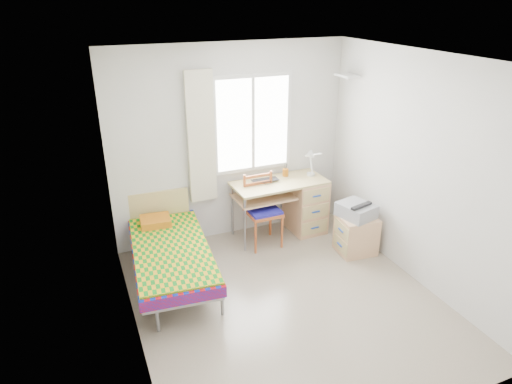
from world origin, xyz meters
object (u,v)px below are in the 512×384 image
at_px(printer, 356,210).
at_px(desk, 301,202).
at_px(chair, 262,206).
at_px(bed, 170,250).
at_px(cabinet, 356,235).

bearing_deg(printer, desk, 100.75).
xyz_separation_m(chair, printer, (1.01, -0.67, 0.05)).
distance_m(chair, printer, 1.22).
height_order(chair, printer, chair).
xyz_separation_m(bed, desk, (1.98, 0.49, 0.05)).
bearing_deg(printer, cabinet, -80.41).
relative_size(bed, chair, 1.96).
height_order(bed, cabinet, bed).
bearing_deg(chair, bed, -165.80).
xyz_separation_m(bed, printer, (2.35, -0.30, 0.21)).
xyz_separation_m(desk, chair, (-0.64, -0.12, 0.11)).
distance_m(chair, cabinet, 1.28).
xyz_separation_m(chair, cabinet, (1.02, -0.70, -0.29)).
height_order(chair, cabinet, chair).
distance_m(bed, desk, 2.04).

